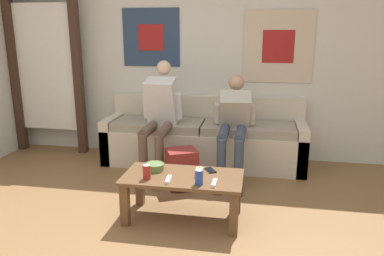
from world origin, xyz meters
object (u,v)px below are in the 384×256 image
at_px(coffee_table, 183,184).
at_px(cell_phone, 210,170).
at_px(drink_can_blue, 199,177).
at_px(game_controller_near_left, 168,179).
at_px(ceramic_bowl, 155,166).
at_px(person_seated_adult, 160,113).
at_px(pillar_candle, 199,172).
at_px(drink_can_red, 147,172).
at_px(couch, 204,140).
at_px(person_seated_teen, 234,122).
at_px(game_controller_near_right, 214,183).
at_px(backpack, 182,170).

bearing_deg(coffee_table, cell_phone, 35.43).
relative_size(drink_can_blue, game_controller_near_left, 0.85).
distance_m(drink_can_blue, game_controller_near_left, 0.27).
bearing_deg(ceramic_bowl, person_seated_adult, 102.31).
xyz_separation_m(ceramic_bowl, cell_phone, (0.49, 0.07, -0.03)).
bearing_deg(ceramic_bowl, pillar_candle, -9.26).
xyz_separation_m(drink_can_blue, drink_can_red, (-0.45, 0.04, 0.00)).
height_order(couch, coffee_table, couch).
height_order(coffee_table, ceramic_bowl, ceramic_bowl).
relative_size(person_seated_teen, game_controller_near_left, 7.63).
distance_m(person_seated_adult, person_seated_teen, 0.85).
relative_size(ceramic_bowl, game_controller_near_right, 1.18).
bearing_deg(pillar_candle, ceramic_bowl, 170.74).
bearing_deg(person_seated_adult, ceramic_bowl, -77.69).
bearing_deg(backpack, ceramic_bowl, -102.42).
height_order(person_seated_adult, drink_can_red, person_seated_adult).
relative_size(backpack, game_controller_near_left, 2.82).
height_order(coffee_table, backpack, backpack).
bearing_deg(person_seated_adult, couch, 36.39).
distance_m(game_controller_near_left, cell_phone, 0.43).
bearing_deg(couch, pillar_candle, -82.97).
xyz_separation_m(ceramic_bowl, game_controller_near_left, (0.18, -0.22, -0.02)).
bearing_deg(game_controller_near_left, backpack, 93.68).
bearing_deg(game_controller_near_left, coffee_table, 54.69).
height_order(person_seated_teen, game_controller_near_right, person_seated_teen).
bearing_deg(game_controller_near_left, game_controller_near_right, -0.73).
height_order(person_seated_adult, drink_can_blue, person_seated_adult).
relative_size(person_seated_teen, drink_can_blue, 8.99).
xyz_separation_m(backpack, game_controller_near_left, (0.05, -0.79, 0.22)).
bearing_deg(drink_can_blue, pillar_candle, 97.73).
xyz_separation_m(couch, pillar_candle, (0.18, -1.43, 0.14)).
bearing_deg(person_seated_adult, cell_phone, -53.02).
xyz_separation_m(pillar_candle, cell_phone, (0.08, 0.14, -0.03)).
bearing_deg(person_seated_adult, drink_can_red, -80.26).
relative_size(couch, game_controller_near_left, 16.63).
relative_size(coffee_table, drink_can_blue, 8.27).
height_order(drink_can_blue, drink_can_red, same).
distance_m(coffee_table, pillar_candle, 0.18).
xyz_separation_m(game_controller_near_left, game_controller_near_right, (0.38, -0.00, 0.00)).
relative_size(drink_can_red, game_controller_near_left, 0.85).
bearing_deg(cell_phone, ceramic_bowl, -171.60).
height_order(person_seated_adult, ceramic_bowl, person_seated_adult).
bearing_deg(person_seated_adult, coffee_table, -65.86).
bearing_deg(ceramic_bowl, person_seated_teen, 58.87).
relative_size(game_controller_near_right, cell_phone, 0.96).
bearing_deg(ceramic_bowl, drink_can_red, -93.18).
bearing_deg(person_seated_teen, pillar_candle, -100.71).
bearing_deg(person_seated_teen, coffee_table, -107.45).
distance_m(person_seated_teen, pillar_candle, 1.13).
bearing_deg(couch, ceramic_bowl, -99.93).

